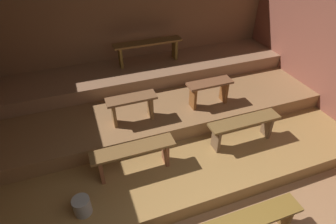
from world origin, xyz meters
name	(u,v)px	position (x,y,z in m)	size (l,w,h in m)	color
ground	(181,153)	(0.00, 2.37, -0.04)	(6.57, 5.54, 0.08)	#8F6644
wall_back	(141,33)	(0.00, 4.77, 1.30)	(6.57, 0.06, 2.60)	brown
wall_right	(335,59)	(2.92, 2.37, 1.30)	(0.06, 5.54, 2.60)	brown
platform_lower	(170,126)	(0.00, 2.93, 0.14)	(5.77, 3.61, 0.27)	olive
platform_middle	(160,97)	(0.00, 3.55, 0.41)	(5.77, 2.38, 0.27)	olive
platform_upper	(150,71)	(0.00, 4.18, 0.68)	(5.77, 1.11, 0.27)	#8A6348
bench_lower_left	(134,154)	(-0.92, 1.99, 0.62)	(1.21, 0.27, 0.46)	brown
bench_lower_right	(244,126)	(0.92, 1.99, 0.62)	(1.21, 0.27, 0.46)	brown
bench_middle_left	(132,104)	(-0.71, 2.85, 0.87)	(0.82, 0.27, 0.46)	brown
bench_middle_right	(209,89)	(0.71, 2.85, 0.87)	(0.82, 0.27, 0.46)	brown
bench_upper_center	(148,47)	(0.03, 4.33, 1.17)	(1.42, 0.27, 0.46)	brown
pail_lower	(82,206)	(-1.73, 1.53, 0.40)	(0.23, 0.23, 0.25)	gray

